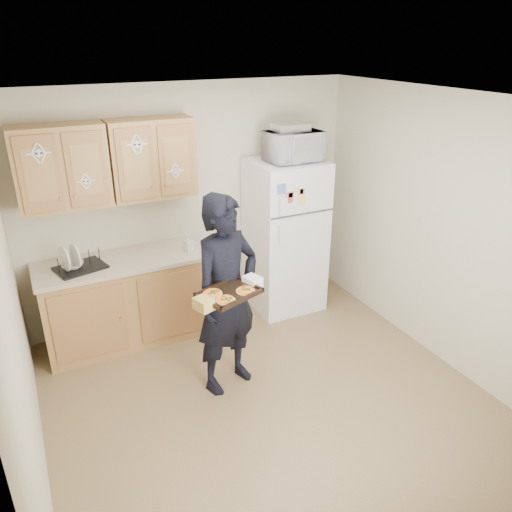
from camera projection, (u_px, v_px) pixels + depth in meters
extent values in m
plane|color=brown|center=(267.00, 399.00, 4.35)|extent=(3.60, 3.60, 0.00)
plane|color=silver|center=(271.00, 101.00, 3.33)|extent=(3.60, 3.60, 0.00)
cube|color=#C0B89B|center=(191.00, 204.00, 5.32)|extent=(3.60, 0.04, 2.50)
cube|color=#C0B89B|center=(443.00, 416.00, 2.37)|extent=(3.60, 0.04, 2.50)
cube|color=#C0B89B|center=(14.00, 324.00, 3.12)|extent=(0.04, 3.60, 2.50)
cube|color=#C0B89B|center=(443.00, 232.00, 4.57)|extent=(0.04, 3.60, 2.50)
cube|color=white|center=(285.00, 236.00, 5.56)|extent=(0.75, 0.70, 1.70)
cube|color=olive|center=(126.00, 302.00, 5.05)|extent=(1.60, 0.60, 0.86)
cube|color=#C3AF96|center=(121.00, 261.00, 4.87)|extent=(1.64, 0.64, 0.04)
cube|color=olive|center=(61.00, 168.00, 4.43)|extent=(0.80, 0.33, 0.75)
cube|color=olive|center=(152.00, 158.00, 4.76)|extent=(0.80, 0.33, 0.75)
cube|color=gold|center=(310.00, 274.00, 6.24)|extent=(0.20, 0.07, 0.32)
imported|color=black|center=(227.00, 295.00, 4.21)|extent=(0.75, 0.61, 1.78)
cube|color=black|center=(229.00, 294.00, 3.87)|extent=(0.53, 0.46, 0.04)
cylinder|color=orange|center=(225.00, 300.00, 3.74)|extent=(0.15, 0.15, 0.02)
cylinder|color=orange|center=(246.00, 290.00, 3.88)|extent=(0.15, 0.15, 0.02)
cylinder|color=orange|center=(212.00, 293.00, 3.84)|extent=(0.15, 0.15, 0.02)
imported|color=white|center=(294.00, 146.00, 5.13)|extent=(0.57, 0.40, 0.31)
cube|color=silver|center=(290.00, 127.00, 5.07)|extent=(0.36, 0.26, 0.07)
cube|color=black|center=(79.00, 260.00, 4.64)|extent=(0.50, 0.43, 0.17)
imported|color=silver|center=(73.00, 265.00, 4.63)|extent=(0.24, 0.24, 0.05)
imported|color=white|center=(188.00, 243.00, 5.03)|extent=(0.10, 0.10, 0.17)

